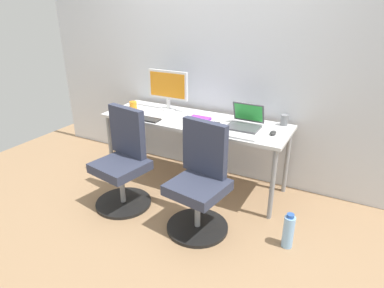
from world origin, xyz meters
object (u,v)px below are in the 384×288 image
(office_chair_right, at_px, (200,183))
(coffee_mug, at_px, (133,106))
(open_laptop, at_px, (245,121))
(office_chair_left, at_px, (123,163))
(desktop_monitor, at_px, (168,87))
(water_bottle_on_floor, at_px, (288,231))

(office_chair_right, height_order, coffee_mug, office_chair_right)
(open_laptop, bearing_deg, coffee_mug, -177.19)
(office_chair_left, bearing_deg, open_laptop, 36.42)
(office_chair_right, xyz_separation_m, coffee_mug, (-1.16, 0.64, 0.35))
(open_laptop, relative_size, coffee_mug, 3.37)
(office_chair_left, xyz_separation_m, coffee_mug, (-0.34, 0.64, 0.35))
(desktop_monitor, bearing_deg, water_bottle_on_floor, -25.58)
(water_bottle_on_floor, height_order, desktop_monitor, desktop_monitor)
(water_bottle_on_floor, bearing_deg, office_chair_left, -177.20)
(water_bottle_on_floor, bearing_deg, coffee_mug, 163.73)
(desktop_monitor, distance_m, open_laptop, 0.98)
(office_chair_right, distance_m, water_bottle_on_floor, 0.81)
(office_chair_left, xyz_separation_m, desktop_monitor, (0.00, 0.83, 0.56))
(water_bottle_on_floor, relative_size, coffee_mug, 3.37)
(office_chair_left, xyz_separation_m, water_bottle_on_floor, (1.58, 0.08, -0.28))
(office_chair_left, distance_m, coffee_mug, 0.80)
(office_chair_left, height_order, coffee_mug, office_chair_left)
(office_chair_left, height_order, office_chair_right, same)
(desktop_monitor, xyz_separation_m, open_laptop, (0.95, -0.13, -0.20))
(coffee_mug, bearing_deg, office_chair_right, -28.79)
(water_bottle_on_floor, xyz_separation_m, desktop_monitor, (-1.58, 0.76, 0.83))
(water_bottle_on_floor, bearing_deg, open_laptop, 135.29)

